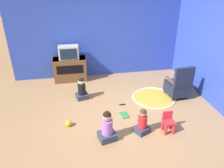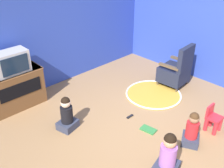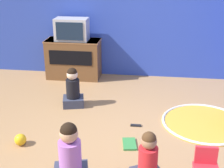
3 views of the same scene
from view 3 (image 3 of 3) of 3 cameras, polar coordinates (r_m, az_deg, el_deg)
The scene contains 11 objects.
ground_plane at distance 3.94m, azimuth 2.95°, elevation -11.02°, with size 30.00×30.00×0.00m, color #9E754C.
wall_back at distance 5.93m, azimuth 2.72°, elevation 14.72°, with size 5.48×0.12×2.80m.
tv_cabinet at distance 6.00m, azimuth -7.03°, elevation 4.69°, with size 1.02×0.48×0.74m.
television at distance 5.83m, azimuth -7.37°, elevation 9.87°, with size 0.60×0.34×0.41m.
play_mat at distance 4.58m, azimuth 16.47°, elevation -6.81°, with size 1.18×1.18×0.04m.
child_watching_left at distance 3.25m, azimuth 6.58°, elevation -13.84°, with size 0.38×0.37×0.59m.
child_watching_center at distance 4.84m, azimuth -7.16°, elevation -1.02°, with size 0.37×0.34×0.62m.
child_watching_right at distance 3.23m, azimuth -7.66°, elevation -13.14°, with size 0.41×0.38×0.68m.
toy_ball at distance 4.06m, azimuth -16.40°, elevation -9.73°, with size 0.15×0.15×0.15m.
book at distance 3.93m, azimuth 3.20°, elevation -10.92°, with size 0.20×0.29×0.02m.
remote_control at distance 4.34m, azimuth 4.39°, elevation -7.56°, with size 0.15×0.05×0.02m.
Camera 3 is at (0.23, -3.30, 2.14)m, focal length 50.00 mm.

